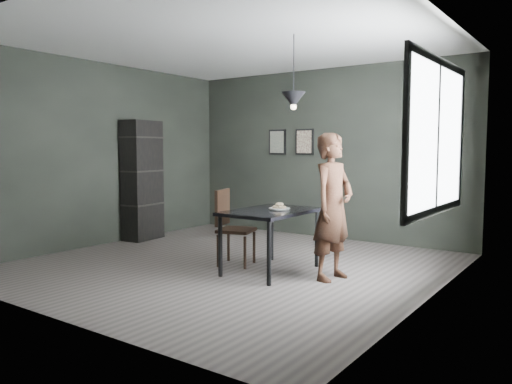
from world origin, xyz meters
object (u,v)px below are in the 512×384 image
Objects in this scene: white_plate at (279,209)px; shelf_unit at (142,180)px; pendant_lamp at (293,100)px; wood_chair at (230,222)px; woman at (333,207)px; cafe_table at (271,216)px.

shelf_unit reaches higher than white_plate.
wood_chair is at bearing -174.00° from pendant_lamp.
woman reaches higher than white_plate.
cafe_table is 1.41m from pendant_lamp.
pendant_lamp reaches higher than cafe_table.
shelf_unit is at bearing 170.97° from pendant_lamp.
shelf_unit is at bearing 148.30° from wood_chair.
wood_chair is 1.74m from pendant_lamp.
cafe_table is 0.14m from white_plate.
white_plate is 1.31m from pendant_lamp.
woman reaches higher than wood_chair.
pendant_lamp reaches higher than woman.
cafe_table is at bearing 105.25° from woman.
pendant_lamp is at bearing 98.14° from woman.
white_plate is at bearing 99.63° from woman.
pendant_lamp is at bearing 21.80° from cafe_table.
white_plate is at bearing 46.67° from cafe_table.
shelf_unit is (-2.92, 0.60, 0.30)m from cafe_table.
cafe_table is at bearing -158.20° from pendant_lamp.
white_plate is 0.70m from woman.
white_plate is 0.74m from wood_chair.
shelf_unit is (-3.69, 0.50, 0.14)m from woman.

